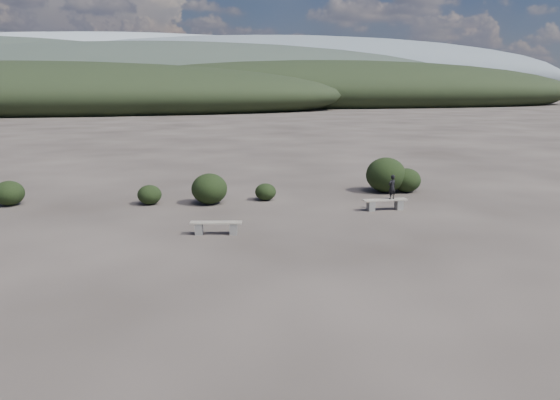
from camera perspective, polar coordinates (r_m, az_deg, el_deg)
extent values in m
plane|color=#2F2824|center=(14.04, 2.08, -7.34)|extent=(1200.00, 1200.00, 0.00)
cube|color=#65635F|center=(17.42, -8.47, -3.00)|extent=(0.28, 0.35, 0.36)
cube|color=#65635F|center=(17.31, -4.90, -3.01)|extent=(0.28, 0.35, 0.36)
cube|color=gray|center=(17.30, -6.70, -2.36)|extent=(1.67, 0.64, 0.05)
cube|color=#65635F|center=(20.72, 9.47, -0.62)|extent=(0.23, 0.33, 0.37)
cube|color=#65635F|center=(21.15, 12.31, -0.48)|extent=(0.23, 0.33, 0.37)
cube|color=gray|center=(20.88, 10.93, 0.02)|extent=(1.69, 0.35, 0.05)
imported|color=black|center=(20.89, 11.62, 1.34)|extent=(0.39, 0.33, 0.92)
ellipsoid|color=black|center=(22.13, -13.48, 0.54)|extent=(0.94, 0.94, 0.77)
ellipsoid|color=black|center=(21.75, -7.39, 1.17)|extent=(1.42, 1.42, 1.22)
ellipsoid|color=black|center=(22.33, -1.52, 0.86)|extent=(0.86, 0.86, 0.69)
ellipsoid|color=black|center=(24.43, 11.00, 2.60)|extent=(1.74, 1.74, 1.53)
ellipsoid|color=black|center=(24.66, 13.06, 2.04)|extent=(1.26, 1.26, 1.05)
ellipsoid|color=black|center=(23.80, -26.46, 0.64)|extent=(1.15, 1.15, 0.98)
ellipsoid|color=black|center=(105.19, -23.89, 9.87)|extent=(110.00, 40.00, 12.00)
ellipsoid|color=black|center=(128.67, 5.83, 11.20)|extent=(120.00, 44.00, 14.00)
ellipsoid|color=#2C362D|center=(172.90, -10.72, 11.98)|extent=(190.00, 64.00, 24.00)
ellipsoid|color=slate|center=(321.35, 1.67, 12.86)|extent=(340.00, 110.00, 44.00)
ellipsoid|color=#959EA8|center=(413.82, -15.63, 12.60)|extent=(460.00, 140.00, 56.00)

